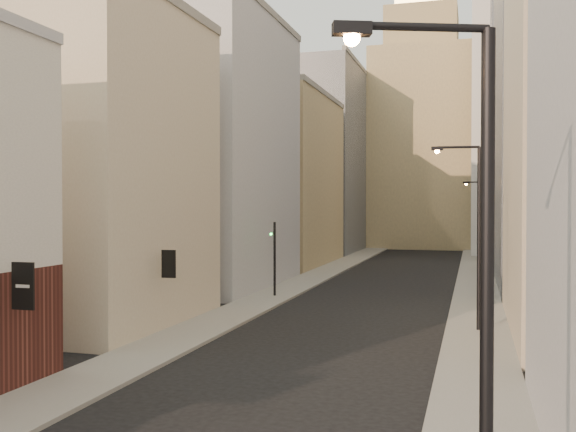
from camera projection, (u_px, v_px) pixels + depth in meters
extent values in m
cube|color=gray|center=(330.00, 270.00, 59.33)|extent=(3.00, 140.00, 0.15)
cube|color=gray|center=(476.00, 274.00, 55.71)|extent=(3.00, 140.00, 0.15)
cube|color=black|center=(23.00, 286.00, 20.12)|extent=(0.80, 0.08, 1.50)
cube|color=black|center=(169.00, 264.00, 29.72)|extent=(0.70, 0.08, 1.30)
cube|color=#BBA98D|center=(103.00, 169.00, 32.87)|extent=(8.00, 12.00, 16.00)
cube|color=#A2A2A7|center=(221.00, 153.00, 48.20)|extent=(8.00, 16.00, 20.00)
cube|color=#9C8962|center=(288.00, 182.00, 65.51)|extent=(8.00, 18.00, 17.00)
cube|color=gray|center=(330.00, 160.00, 84.65)|extent=(8.00, 20.00, 24.00)
cube|color=gray|center=(552.00, 115.00, 49.14)|extent=(8.00, 20.00, 26.00)
cube|color=#9C8962|center=(422.00, 150.00, 93.07)|extent=(14.00, 14.00, 28.00)
cube|color=#9C8962|center=(422.00, 33.00, 92.76)|extent=(10.00, 10.00, 6.00)
cube|color=silver|center=(506.00, 114.00, 76.51)|extent=(8.00, 8.00, 34.00)
cylinder|color=black|center=(487.00, 339.00, 8.90)|extent=(0.19, 0.19, 8.59)
cylinder|color=black|center=(421.00, 27.00, 8.74)|extent=(1.82, 0.79, 0.11)
cube|color=black|center=(352.00, 29.00, 8.66)|extent=(0.57, 0.38, 0.17)
sphere|color=#FF943F|center=(352.00, 38.00, 8.66)|extent=(0.23, 0.23, 0.23)
cylinder|color=black|center=(479.00, 240.00, 30.67)|extent=(0.20, 0.20, 8.91)
cylinder|color=black|center=(458.00, 147.00, 30.74)|extent=(1.98, 0.36, 0.12)
cube|color=black|center=(437.00, 148.00, 30.90)|extent=(0.57, 0.28, 0.18)
sphere|color=#FF943F|center=(437.00, 151.00, 30.91)|extent=(0.24, 0.24, 0.24)
cylinder|color=black|center=(486.00, 230.00, 53.11)|extent=(0.18, 0.18, 8.00)
cylinder|color=black|center=(476.00, 182.00, 52.92)|extent=(1.67, 0.81, 0.11)
cube|color=black|center=(466.00, 183.00, 52.80)|extent=(0.53, 0.38, 0.16)
sphere|color=#FF943F|center=(466.00, 184.00, 52.80)|extent=(0.21, 0.21, 0.21)
cylinder|color=black|center=(275.00, 260.00, 42.25)|extent=(0.16, 0.16, 5.00)
imported|color=black|center=(275.00, 234.00, 42.22)|extent=(0.39, 0.39, 1.07)
sphere|color=#19E533|center=(271.00, 234.00, 42.29)|extent=(0.16, 0.16, 0.16)
cylinder|color=black|center=(486.00, 261.00, 41.31)|extent=(0.16, 0.16, 5.00)
imported|color=black|center=(486.00, 235.00, 41.28)|extent=(0.78, 0.78, 1.42)
sphere|color=#19E533|center=(490.00, 235.00, 41.21)|extent=(0.16, 0.16, 0.16)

